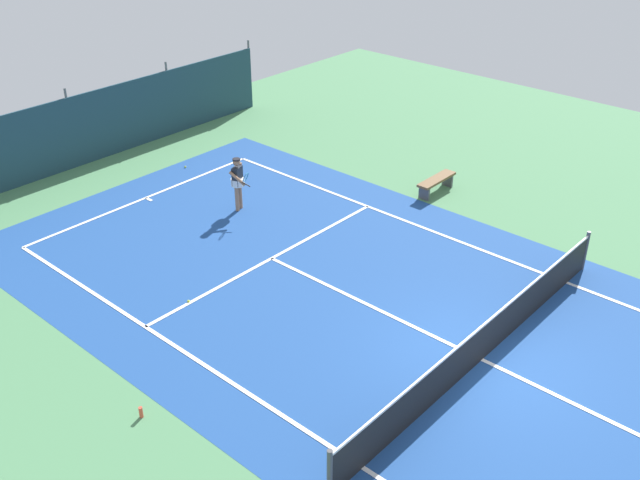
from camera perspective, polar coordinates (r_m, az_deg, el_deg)
The scene contains 9 objects.
ground_plane at distance 16.52m, azimuth 12.36°, elevation -9.02°, with size 36.00×36.00×0.00m, color #4C8456.
court_surface at distance 16.51m, azimuth 12.36°, elevation -9.01°, with size 11.02×26.60×0.01m.
tennis_net at distance 16.21m, azimuth 12.55°, elevation -7.60°, with size 10.12×0.10×1.10m.
back_fence at distance 26.56m, azimuth -18.92°, elevation 7.04°, with size 16.30×0.98×2.70m.
tennis_player at distance 21.89m, azimuth -6.37°, elevation 4.62°, with size 0.57×0.82×1.64m.
tennis_ball_near_player at distance 25.36m, azimuth -10.36°, elevation 5.58°, with size 0.07×0.07×0.07m, color #CCDB33.
tennis_ball_midcourt at distance 18.17m, azimuth -10.12°, elevation -4.68°, with size 0.07×0.07×0.07m, color #CCDB33.
courtside_bench at distance 23.35m, azimuth 8.99°, elevation 4.48°, with size 1.60×0.40×0.49m.
water_bottle at distance 15.13m, azimuth -13.67°, elevation -12.81°, with size 0.08×0.08×0.24m, color #D84C38.
Camera 1 is at (-11.74, -5.77, 10.09)m, focal length 41.41 mm.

